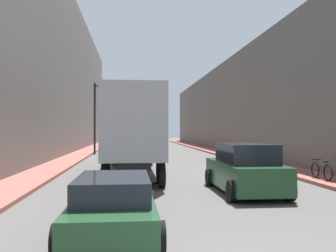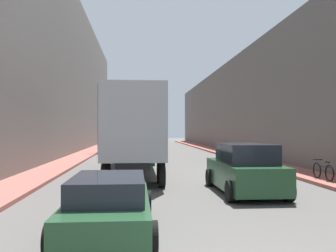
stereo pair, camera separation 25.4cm
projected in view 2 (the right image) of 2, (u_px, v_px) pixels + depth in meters
sidewalk_right at (229, 154)px, 34.72m from camera, size 2.04×80.00×0.15m
sidewalk_left at (83, 155)px, 33.62m from camera, size 2.04×80.00×0.15m
building_right at (271, 104)px, 35.10m from camera, size 6.00×80.00×9.54m
building_left at (38, 68)px, 33.37m from camera, size 6.00×80.00×15.66m
semi_truck at (134, 130)px, 20.16m from camera, size 2.58×12.86×4.18m
sedan_car at (109, 204)px, 8.61m from camera, size 2.06×4.76×1.29m
suv_car at (245, 170)px, 13.81m from camera, size 2.17×4.78×1.83m
traffic_signal_gantry at (114, 104)px, 35.93m from camera, size 5.61×0.35×6.82m
parked_bicycle at (323, 171)px, 16.31m from camera, size 0.44×1.82×0.86m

